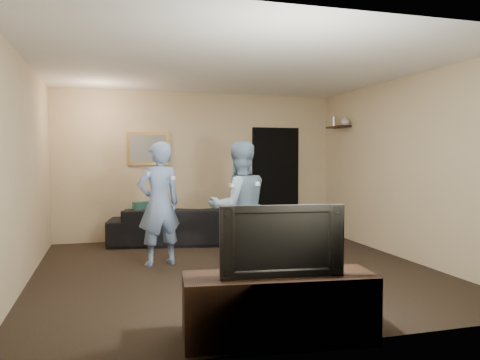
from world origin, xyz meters
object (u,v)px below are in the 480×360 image
object	(u,v)px
television	(279,239)
wii_player_right	(239,207)
tv_console	(279,308)
wii_player_left	(159,204)
sofa	(174,225)

from	to	relation	value
television	wii_player_right	distance (m)	2.20
tv_console	wii_player_right	size ratio (longest dim) A/B	0.93
wii_player_left	wii_player_right	bearing A→B (deg)	-35.23
wii_player_left	wii_player_right	distance (m)	1.15
sofa	wii_player_left	size ratio (longest dim) A/B	1.27
sofa	wii_player_right	size ratio (longest dim) A/B	1.27
tv_console	television	xyz separation A→B (m)	(0.00, 0.00, 0.56)
tv_console	wii_player_left	world-z (taller)	wii_player_left
sofa	television	xyz separation A→B (m)	(0.26, -4.31, 0.50)
television	wii_player_right	world-z (taller)	wii_player_right
tv_console	television	distance (m)	0.56
wii_player_left	wii_player_right	xyz separation A→B (m)	(0.94, -0.66, -0.00)
wii_player_left	tv_console	bearing A→B (deg)	-76.93
tv_console	wii_player_left	bearing A→B (deg)	109.77
sofa	tv_console	world-z (taller)	sofa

